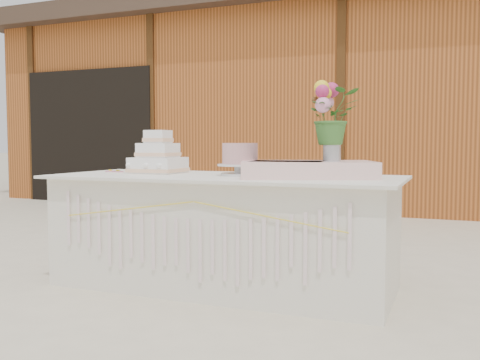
# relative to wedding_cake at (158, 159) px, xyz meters

# --- Properties ---
(ground) EXTENTS (80.00, 80.00, 0.00)m
(ground) POSITION_rel_wedding_cake_xyz_m (0.58, -0.10, -0.88)
(ground) COLOR beige
(ground) RESTS_ON ground
(barn) EXTENTS (12.60, 4.60, 3.30)m
(barn) POSITION_rel_wedding_cake_xyz_m (0.57, 5.89, 0.80)
(barn) COLOR #AB5823
(barn) RESTS_ON ground
(cake_table) EXTENTS (2.40, 1.00, 0.77)m
(cake_table) POSITION_rel_wedding_cake_xyz_m (0.58, -0.11, -0.49)
(cake_table) COLOR silver
(cake_table) RESTS_ON ground
(wedding_cake) EXTENTS (0.36, 0.36, 0.32)m
(wedding_cake) POSITION_rel_wedding_cake_xyz_m (0.00, 0.00, 0.00)
(wedding_cake) COLOR white
(wedding_cake) RESTS_ON cake_table
(pink_cake_stand) EXTENTS (0.31, 0.31, 0.22)m
(pink_cake_stand) POSITION_rel_wedding_cake_xyz_m (0.68, -0.06, 0.02)
(pink_cake_stand) COLOR silver
(pink_cake_stand) RESTS_ON cake_table
(satin_runner) EXTENTS (0.96, 0.75, 0.11)m
(satin_runner) POSITION_rel_wedding_cake_xyz_m (1.16, -0.10, -0.05)
(satin_runner) COLOR beige
(satin_runner) RESTS_ON cake_table
(flower_vase) EXTENTS (0.11, 0.11, 0.15)m
(flower_vase) POSITION_rel_wedding_cake_xyz_m (1.32, -0.09, 0.08)
(flower_vase) COLOR silver
(flower_vase) RESTS_ON satin_runner
(bouquet) EXTENTS (0.42, 0.41, 0.35)m
(bouquet) POSITION_rel_wedding_cake_xyz_m (1.32, -0.09, 0.33)
(bouquet) COLOR #386C2B
(bouquet) RESTS_ON flower_vase
(loose_flowers) EXTENTS (0.23, 0.40, 0.02)m
(loose_flowers) POSITION_rel_wedding_cake_xyz_m (-0.40, -0.07, -0.10)
(loose_flowers) COLOR pink
(loose_flowers) RESTS_ON cake_table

